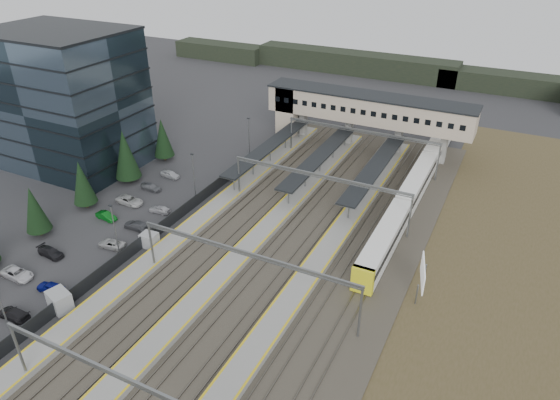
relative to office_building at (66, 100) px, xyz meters
The scene contains 16 objects.
ground 39.86m from the office_building, 18.43° to the right, with size 220.00×220.00×0.00m, color #2B2B2D.
office_building is the anchor object (origin of this frame).
conifer_row 22.40m from the office_building, 48.57° to the right, with size 4.42×49.82×9.50m.
car_park 33.01m from the office_building, 44.37° to the right, with size 10.64×44.52×1.29m.
lampposts 31.00m from the office_building, 21.00° to the right, with size 0.50×53.25×8.07m.
fence 32.32m from the office_building, 13.35° to the right, with size 0.08×90.00×2.00m.
relay_cabin_near 43.99m from the office_building, 46.94° to the right, with size 3.29×2.80×2.34m.
relay_cabin_far 35.95m from the office_building, 28.24° to the right, with size 2.32×1.97×2.02m.
rail_corridor 47.39m from the office_building, ahead, with size 34.00×90.00×0.92m.
canopies 46.29m from the office_building, 19.23° to the left, with size 23.10×30.00×3.28m.
footbridge 53.18m from the office_building, 34.47° to the left, with size 40.40×6.40×11.20m.
gantries 49.23m from the office_building, 10.62° to the right, with size 28.40×62.28×7.17m.
train 62.85m from the office_building, 14.66° to the left, with size 2.78×58.08×3.50m.
billboard 67.71m from the office_building, ahead, with size 1.47×5.30×4.50m.
scrub_east 82.21m from the office_building, ahead, with size 34.00×120.00×0.06m.
treeline_far 100.53m from the office_building, 53.31° to the left, with size 170.00×19.00×7.00m.
Camera 1 is at (36.30, -47.98, 40.20)m, focal length 32.00 mm.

